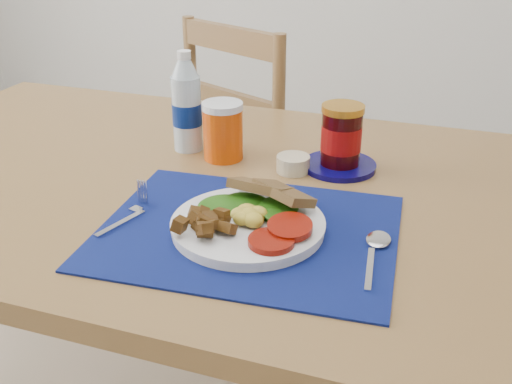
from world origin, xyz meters
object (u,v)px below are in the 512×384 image
Objects in this scene: chair_far at (258,135)px; juice_glass at (223,132)px; jam_on_saucer at (341,141)px; breakfast_plate at (244,221)px; water_bottle at (187,107)px.

chair_far is 0.65m from juice_glass.
jam_on_saucer is (0.24, 0.03, 0.00)m from juice_glass.
chair_far reaches higher than breakfast_plate.
water_bottle is 0.33m from jam_on_saucer.
chair_far is 0.72m from jam_on_saucer.
juice_glass is 0.24m from jam_on_saucer.
water_bottle reaches higher than jam_on_saucer.
juice_glass is at bearing 134.10° from breakfast_plate.
breakfast_plate is at bearing -51.86° from water_bottle.
water_bottle is at bearing 144.44° from breakfast_plate.
chair_far is 5.29× the size of water_bottle.
juice_glass is (0.13, -0.60, 0.24)m from chair_far.
breakfast_plate is 1.16× the size of water_bottle.
breakfast_plate is 0.39m from water_bottle.
chair_far is at bearing 122.54° from jam_on_saucer.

